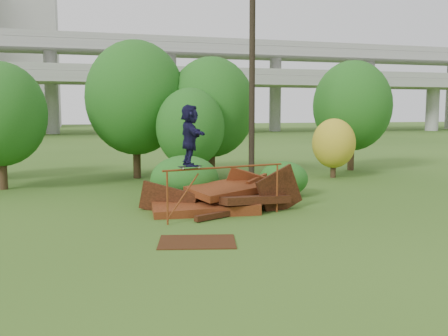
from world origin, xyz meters
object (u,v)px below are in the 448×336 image
object	(u,v)px
skater	(190,135)
utility_pole	(252,81)
scrap_pile	(220,200)
flat_plate	(197,242)

from	to	relation	value
skater	utility_pole	bearing A→B (deg)	-32.52
scrap_pile	skater	bearing A→B (deg)	-132.34
scrap_pile	flat_plate	xyz separation A→B (m)	(-1.75, -3.95, -0.35)
scrap_pile	utility_pole	bearing A→B (deg)	61.05
scrap_pile	flat_plate	world-z (taller)	scrap_pile
skater	utility_pole	distance (m)	8.97
flat_plate	utility_pole	bearing A→B (deg)	63.04
scrap_pile	flat_plate	bearing A→B (deg)	-113.88
skater	flat_plate	bearing A→B (deg)	171.24
scrap_pile	utility_pole	distance (m)	8.07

